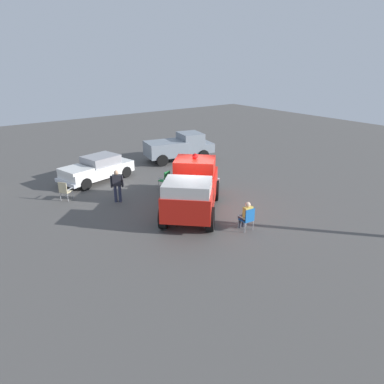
# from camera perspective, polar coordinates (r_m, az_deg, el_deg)

# --- Properties ---
(ground_plane) EXTENTS (60.00, 60.00, 0.00)m
(ground_plane) POSITION_cam_1_polar(r_m,az_deg,el_deg) (17.48, 0.46, -2.60)
(ground_plane) COLOR #514F4C
(vintage_fire_truck) EXTENTS (5.67, 5.81, 2.59)m
(vintage_fire_truck) POSITION_cam_1_polar(r_m,az_deg,el_deg) (16.77, 0.10, 0.77)
(vintage_fire_truck) COLOR black
(vintage_fire_truck) RESTS_ON ground
(classic_hot_rod) EXTENTS (4.68, 2.87, 1.46)m
(classic_hot_rod) POSITION_cam_1_polar(r_m,az_deg,el_deg) (21.93, -14.95, 3.65)
(classic_hot_rod) COLOR black
(classic_hot_rod) RESTS_ON ground
(parked_pickup) EXTENTS (5.06, 2.77, 1.90)m
(parked_pickup) POSITION_cam_1_polar(r_m,az_deg,el_deg) (25.50, -2.08, 7.25)
(parked_pickup) COLOR black
(parked_pickup) RESTS_ON ground
(lawn_chair_near_truck) EXTENTS (0.55, 0.53, 1.02)m
(lawn_chair_near_truck) POSITION_cam_1_polar(r_m,az_deg,el_deg) (15.23, 8.92, -4.10)
(lawn_chair_near_truck) COLOR #B7BABF
(lawn_chair_near_truck) RESTS_ON ground
(lawn_chair_by_car) EXTENTS (0.69, 0.69, 1.02)m
(lawn_chair_by_car) POSITION_cam_1_polar(r_m,az_deg,el_deg) (19.33, -19.68, 0.35)
(lawn_chair_by_car) COLOR #B7BABF
(lawn_chair_by_car) RESTS_ON ground
(lawn_chair_spare) EXTENTS (0.63, 0.63, 1.02)m
(lawn_chair_spare) POSITION_cam_1_polar(r_m,az_deg,el_deg) (19.94, -4.24, 2.15)
(lawn_chair_spare) COLOR #B7BABF
(lawn_chair_spare) RESTS_ON ground
(spectator_seated) EXTENTS (0.41, 0.56, 1.29)m
(spectator_seated) POSITION_cam_1_polar(r_m,az_deg,el_deg) (15.28, 8.62, -3.56)
(spectator_seated) COLOR #383842
(spectator_seated) RESTS_ON ground
(spectator_standing) EXTENTS (0.61, 0.43, 1.68)m
(spectator_standing) POSITION_cam_1_polar(r_m,az_deg,el_deg) (18.29, -11.88, 1.26)
(spectator_standing) COLOR #2D334C
(spectator_standing) RESTS_ON ground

